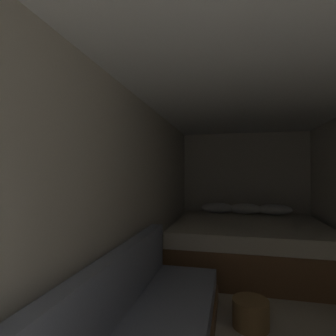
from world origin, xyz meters
The scene contains 6 objects.
ground_plane centered at (0.00, 1.98, 0.00)m, with size 7.33×7.33×0.00m, color beige.
wall_back centered at (0.00, 4.66, 1.07)m, with size 2.39×0.05×2.14m, color beige.
wall_left centered at (-1.17, 1.98, 1.07)m, with size 0.05×5.33×2.14m, color beige.
ceiling_slab centered at (0.00, 1.98, 2.17)m, with size 2.39×5.33×0.05m, color white.
bed centered at (0.00, 3.60, 0.34)m, with size 2.17×2.03×0.84m.
wicker_basket centered at (-0.08, 1.93, 0.12)m, with size 0.33×0.33×0.24m.
Camera 1 is at (-0.25, -0.62, 1.39)m, focal length 28.70 mm.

